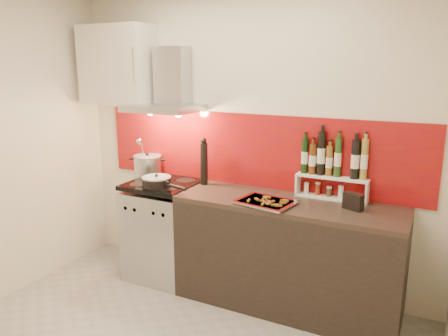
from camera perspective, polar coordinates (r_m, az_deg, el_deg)
The scene contains 13 objects.
back_wall at distance 3.84m, azimuth 3.05°, elevation 3.56°, with size 3.40×0.02×2.60m, color silver.
backsplash at distance 3.83m, azimuth 3.65°, elevation 2.29°, with size 3.00×0.02×0.64m, color maroon.
range_stove at distance 4.15m, azimuth -7.80°, elevation -8.11°, with size 0.60×0.60×0.91m.
counter at distance 3.65m, azimuth 8.24°, elevation -11.09°, with size 1.80×0.60×0.90m.
range_hood at distance 3.99m, azimuth -7.22°, elevation 10.24°, with size 0.62×0.50×0.61m.
upper_cabinet at distance 4.31m, azimuth -13.63°, elevation 12.96°, with size 0.70×0.35×0.72m, color silver.
stock_pot at distance 4.27m, azimuth -9.93°, elevation 0.35°, with size 0.27×0.27×0.23m.
saute_pan at distance 3.85m, azimuth -8.72°, elevation -1.80°, with size 0.49×0.26×0.12m.
utensil_jar at distance 4.20m, azimuth -10.58°, elevation 0.25°, with size 0.08×0.12×0.39m.
pepper_mill at distance 3.90m, azimuth -2.64°, elevation 0.79°, with size 0.07×0.07×0.43m.
step_shelf at distance 3.58m, azimuth 13.92°, elevation -0.08°, with size 0.57×0.16×0.54m.
caddy_box at distance 3.39m, azimuth 16.51°, elevation -4.25°, with size 0.15×0.06×0.13m, color black.
baking_tray at distance 3.41m, azimuth 5.50°, elevation -4.43°, with size 0.48×0.39×0.03m.
Camera 1 is at (1.53, -2.06, 1.95)m, focal length 35.00 mm.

